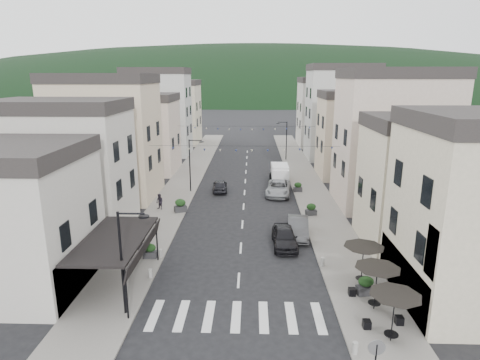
{
  "coord_description": "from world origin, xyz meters",
  "views": [
    {
      "loc": [
        0.79,
        -17.32,
        12.78
      ],
      "look_at": [
        -0.28,
        18.18,
        3.5
      ],
      "focal_mm": 30.0,
      "sensor_mm": 36.0,
      "label": 1
    }
  ],
  "objects_px": {
    "parked_car_c": "(278,188)",
    "pedestrian_a": "(141,243)",
    "parked_car_e": "(220,186)",
    "delivery_van": "(280,174)",
    "parked_car_b": "(298,227)",
    "parked_car_a": "(285,237)",
    "pedestrian_b": "(160,202)",
    "parked_car_d": "(279,177)"
  },
  "relations": [
    {
      "from": "parked_car_c",
      "to": "pedestrian_a",
      "type": "relative_size",
      "value": 3.16
    },
    {
      "from": "parked_car_e",
      "to": "delivery_van",
      "type": "xyz_separation_m",
      "value": [
        7.0,
        3.96,
        0.5
      ]
    },
    {
      "from": "parked_car_b",
      "to": "parked_car_c",
      "type": "distance_m",
      "value": 11.83
    },
    {
      "from": "parked_car_c",
      "to": "parked_car_e",
      "type": "xyz_separation_m",
      "value": [
        -6.54,
        1.14,
        -0.09
      ]
    },
    {
      "from": "parked_car_c",
      "to": "parked_car_a",
      "type": "bearing_deg",
      "value": -84.64
    },
    {
      "from": "pedestrian_b",
      "to": "parked_car_d",
      "type": "bearing_deg",
      "value": 74.42
    },
    {
      "from": "parked_car_b",
      "to": "pedestrian_b",
      "type": "height_order",
      "value": "pedestrian_b"
    },
    {
      "from": "pedestrian_b",
      "to": "delivery_van",
      "type": "bearing_deg",
      "value": 74.68
    },
    {
      "from": "parked_car_c",
      "to": "delivery_van",
      "type": "bearing_deg",
      "value": 91.79
    },
    {
      "from": "delivery_van",
      "to": "pedestrian_a",
      "type": "bearing_deg",
      "value": -117.79
    },
    {
      "from": "parked_car_a",
      "to": "parked_car_c",
      "type": "distance_m",
      "value": 13.82
    },
    {
      "from": "parked_car_c",
      "to": "parked_car_d",
      "type": "xyz_separation_m",
      "value": [
        0.36,
        4.91,
        -0.0
      ]
    },
    {
      "from": "parked_car_d",
      "to": "pedestrian_a",
      "type": "bearing_deg",
      "value": -118.81
    },
    {
      "from": "parked_car_d",
      "to": "pedestrian_a",
      "type": "height_order",
      "value": "pedestrian_a"
    },
    {
      "from": "delivery_van",
      "to": "pedestrian_a",
      "type": "relative_size",
      "value": 2.88
    },
    {
      "from": "parked_car_c",
      "to": "parked_car_d",
      "type": "relative_size",
      "value": 1.04
    },
    {
      "from": "parked_car_a",
      "to": "pedestrian_b",
      "type": "height_order",
      "value": "pedestrian_b"
    },
    {
      "from": "parked_car_e",
      "to": "pedestrian_b",
      "type": "distance_m",
      "value": 8.68
    },
    {
      "from": "parked_car_a",
      "to": "parked_car_c",
      "type": "bearing_deg",
      "value": 87.3
    },
    {
      "from": "pedestrian_b",
      "to": "parked_car_c",
      "type": "bearing_deg",
      "value": 59.12
    },
    {
      "from": "parked_car_c",
      "to": "pedestrian_b",
      "type": "bearing_deg",
      "value": -147.38
    },
    {
      "from": "parked_car_a",
      "to": "parked_car_b",
      "type": "height_order",
      "value": "parked_car_a"
    },
    {
      "from": "parked_car_a",
      "to": "parked_car_e",
      "type": "bearing_deg",
      "value": 111.26
    },
    {
      "from": "parked_car_c",
      "to": "parked_car_e",
      "type": "height_order",
      "value": "parked_car_c"
    },
    {
      "from": "parked_car_e",
      "to": "delivery_van",
      "type": "bearing_deg",
      "value": -154.31
    },
    {
      "from": "parked_car_c",
      "to": "pedestrian_b",
      "type": "xyz_separation_m",
      "value": [
        -11.87,
        -5.7,
        0.13
      ]
    },
    {
      "from": "parked_car_a",
      "to": "parked_car_e",
      "type": "height_order",
      "value": "parked_car_a"
    },
    {
      "from": "pedestrian_a",
      "to": "parked_car_e",
      "type": "bearing_deg",
      "value": 67.4
    },
    {
      "from": "parked_car_d",
      "to": "pedestrian_a",
      "type": "distance_m",
      "value": 23.66
    },
    {
      "from": "parked_car_a",
      "to": "parked_car_d",
      "type": "height_order",
      "value": "parked_car_a"
    },
    {
      "from": "parked_car_a",
      "to": "pedestrian_b",
      "type": "xyz_separation_m",
      "value": [
        -11.49,
        8.11,
        0.13
      ]
    },
    {
      "from": "delivery_van",
      "to": "pedestrian_a",
      "type": "distance_m",
      "value": 23.88
    },
    {
      "from": "parked_car_d",
      "to": "parked_car_e",
      "type": "bearing_deg",
      "value": -151.56
    },
    {
      "from": "parked_car_a",
      "to": "delivery_van",
      "type": "xyz_separation_m",
      "value": [
        0.85,
        18.92,
        0.4
      ]
    },
    {
      "from": "parked_car_b",
      "to": "parked_car_d",
      "type": "bearing_deg",
      "value": 96.51
    },
    {
      "from": "parked_car_a",
      "to": "parked_car_e",
      "type": "xyz_separation_m",
      "value": [
        -6.15,
        14.95,
        -0.1
      ]
    },
    {
      "from": "parked_car_a",
      "to": "delivery_van",
      "type": "height_order",
      "value": "delivery_van"
    },
    {
      "from": "parked_car_c",
      "to": "pedestrian_a",
      "type": "xyz_separation_m",
      "value": [
        -10.95,
        -15.87,
        0.23
      ]
    },
    {
      "from": "delivery_van",
      "to": "parked_car_c",
      "type": "bearing_deg",
      "value": -94.4
    },
    {
      "from": "parked_car_e",
      "to": "pedestrian_a",
      "type": "height_order",
      "value": "pedestrian_a"
    },
    {
      "from": "parked_car_c",
      "to": "parked_car_e",
      "type": "bearing_deg",
      "value": 177.09
    },
    {
      "from": "parked_car_c",
      "to": "delivery_van",
      "type": "height_order",
      "value": "delivery_van"
    }
  ]
}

